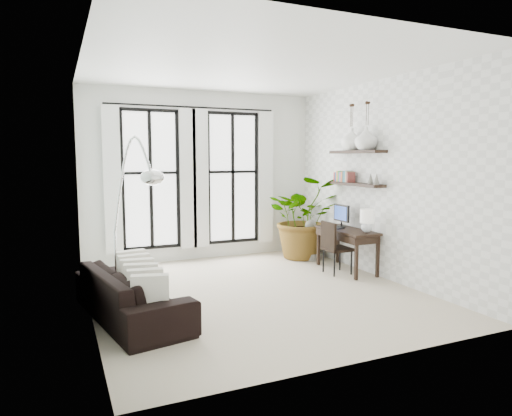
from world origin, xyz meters
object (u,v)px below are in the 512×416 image
plant (304,217)px  buddha (311,243)px  desk_chair (333,244)px  arc_lamp (132,179)px  sofa (131,294)px  desk (349,232)px

plant → buddha: bearing=-74.6°
desk_chair → arc_lamp: arc_lamp is taller
sofa → plant: (3.61, 2.12, 0.50)m
sofa → plant: plant is taller
plant → arc_lamp: 4.03m
desk → buddha: bearing=94.6°
sofa → plant: bearing=-70.6°
sofa → plant: size_ratio=1.30×
arc_lamp → buddha: (3.55, 1.61, -1.37)m
sofa → desk_chair: size_ratio=2.35×
plant → arc_lamp: size_ratio=0.72×
desk_chair → buddha: (0.22, 1.12, -0.18)m
desk → arc_lamp: (-3.64, -0.50, 1.00)m
desk → arc_lamp: arc_lamp is taller
desk → plant: bearing=96.1°
plant → desk: (0.14, -1.28, -0.11)m
desk_chair → buddha: bearing=78.8°
sofa → arc_lamp: 1.43m
plant → desk_chair: plant is taller
sofa → desk: size_ratio=1.69×
plant → buddha: plant is taller
desk_chair → buddha: desk_chair is taller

